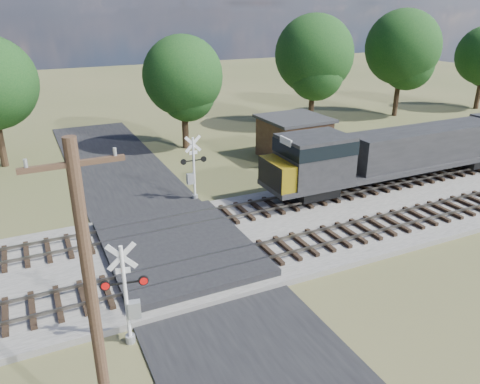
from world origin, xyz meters
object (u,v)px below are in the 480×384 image
crossing_signal_near (129,303)px  equipment_shed (294,137)px  crossing_signal_far (193,174)px  utility_pole (93,307)px

crossing_signal_near → equipment_shed: size_ratio=0.82×
crossing_signal_far → utility_pole: 18.81m
crossing_signal_near → utility_pole: bearing=-99.2°
crossing_signal_near → utility_pole: 5.62m
equipment_shed → crossing_signal_far: bearing=-157.1°
crossing_signal_near → crossing_signal_far: crossing_signal_far is taller
equipment_shed → crossing_signal_near: bearing=-137.6°
utility_pole → equipment_shed: utility_pole is taller
crossing_signal_near → utility_pole: (-1.62, -4.35, 3.16)m
utility_pole → crossing_signal_far: bearing=61.7°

